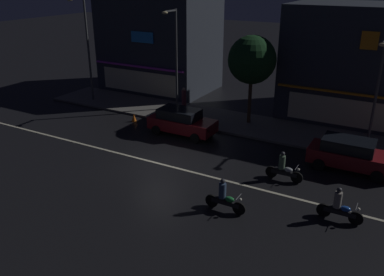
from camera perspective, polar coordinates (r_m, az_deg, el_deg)
ground_plane at (r=22.08m, az=-4.85°, el=-3.61°), size 140.00×140.00×0.00m
lane_divider_stripe at (r=22.08m, az=-4.86°, el=-3.60°), size 26.97×0.16×0.01m
sidewalk_far at (r=28.43m, az=4.03°, el=2.59°), size 28.39×4.20×0.14m
storefront_left_block at (r=30.54m, az=23.82°, el=9.64°), size 10.84×7.14×7.83m
storefront_center_block at (r=36.14m, az=-4.56°, el=13.20°), size 9.13×6.77×7.95m
streetlamp_west at (r=32.71m, az=-14.84°, el=13.03°), size 0.44×1.64×7.95m
streetlamp_mid at (r=29.53m, az=-2.47°, el=12.08°), size 0.44×1.64×7.25m
streetlamp_east at (r=25.20m, az=24.88°, el=7.05°), size 0.44×1.64×6.23m
pedestrian_on_sidewalk at (r=29.19m, az=-1.14°, el=5.22°), size 0.33×0.33×1.95m
street_tree at (r=26.85m, az=8.51°, el=10.90°), size 3.17×3.17×5.89m
parked_car_near_kerb at (r=25.71m, az=-1.50°, el=2.38°), size 4.30×1.98×1.67m
parked_car_trailing at (r=22.60m, az=21.55°, el=-2.13°), size 4.30×1.98×1.67m
motorcycle_lead at (r=17.98m, az=20.17°, el=-9.18°), size 1.90×0.60×1.52m
motorcycle_following at (r=20.54m, az=12.84°, el=-4.24°), size 1.90×0.60×1.52m
motorcycle_opposite_lane at (r=17.62m, az=4.61°, el=-8.42°), size 1.90×0.60×1.52m
traffic_cone at (r=28.43m, az=-8.24°, el=2.86°), size 0.36×0.36×0.55m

